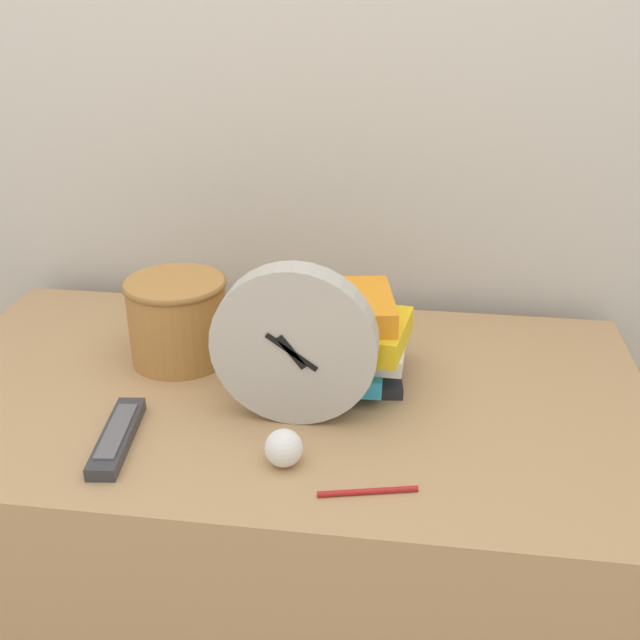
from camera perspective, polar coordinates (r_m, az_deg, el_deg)
wall_back at (r=1.52m, az=-0.51°, el=19.23°), size 6.00×0.04×2.40m
desk at (r=1.48m, az=-2.85°, el=-17.16°), size 1.23×0.70×0.72m
desk_clock at (r=1.13m, az=-1.98°, el=-1.96°), size 0.25×0.05×0.25m
book_stack at (r=1.26m, az=1.41°, el=-1.34°), size 0.24×0.23×0.16m
basket at (r=1.35m, az=-10.80°, el=0.19°), size 0.18×0.18×0.15m
tv_remote at (r=1.17m, az=-15.19°, el=-8.56°), size 0.07×0.20×0.02m
crumpled_paper_ball at (r=1.07m, az=-2.78°, el=-9.71°), size 0.05×0.05×0.05m
pen at (r=1.03m, az=3.66°, el=-12.90°), size 0.14×0.04×0.01m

